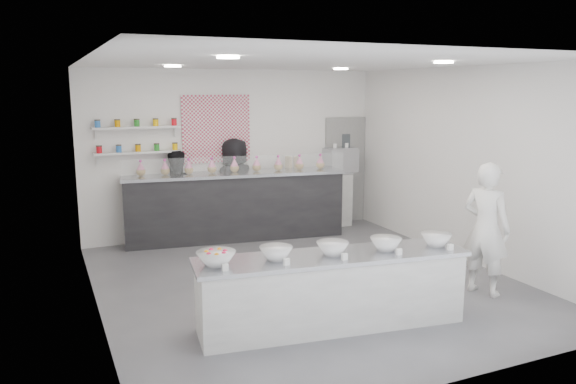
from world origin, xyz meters
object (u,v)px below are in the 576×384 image
at_px(espresso_ledge, 316,200).
at_px(espresso_machine, 341,160).
at_px(staff_left, 175,196).
at_px(back_bar, 235,206).
at_px(woman_prep, 486,229).
at_px(staff_right, 235,187).
at_px(prep_counter, 332,291).

bearing_deg(espresso_ledge, espresso_machine, 0.00).
xyz_separation_m(espresso_ledge, staff_left, (-2.71, 0.07, 0.28)).
bearing_deg(staff_left, back_bar, 151.49).
bearing_deg(woman_prep, staff_left, 15.18).
xyz_separation_m(back_bar, staff_right, (0.09, 0.25, 0.29)).
bearing_deg(staff_right, prep_counter, 74.04).
relative_size(prep_counter, espresso_ledge, 2.17).
relative_size(back_bar, woman_prep, 2.23).
distance_m(espresso_machine, woman_prep, 4.13).
bearing_deg(woman_prep, staff_right, 4.20).
distance_m(prep_counter, staff_left, 4.39).
bearing_deg(staff_right, staff_left, -11.73).
xyz_separation_m(back_bar, woman_prep, (2.10, -3.92, 0.27)).
height_order(prep_counter, back_bar, back_bar).
relative_size(prep_counter, back_bar, 0.80).
height_order(back_bar, woman_prep, woman_prep).
relative_size(espresso_machine, staff_right, 0.33).
bearing_deg(back_bar, staff_left, 174.06).
bearing_deg(woman_prep, espresso_ledge, -15.91).
distance_m(staff_left, staff_right, 1.10).
bearing_deg(staff_right, woman_prep, 103.99).
bearing_deg(prep_counter, staff_right, 93.35).
xyz_separation_m(prep_counter, staff_left, (-0.78, 4.30, 0.39)).
xyz_separation_m(back_bar, espresso_ledge, (1.70, 0.18, -0.07)).
bearing_deg(prep_counter, espresso_machine, 67.34).
bearing_deg(prep_counter, back_bar, 94.34).
distance_m(prep_counter, woman_prep, 2.37).
height_order(woman_prep, staff_left, woman_prep).
bearing_deg(staff_right, back_bar, 58.66).
height_order(espresso_ledge, staff_left, staff_left).
bearing_deg(prep_counter, woman_prep, 10.66).
xyz_separation_m(prep_counter, espresso_ledge, (1.93, 4.23, 0.11)).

